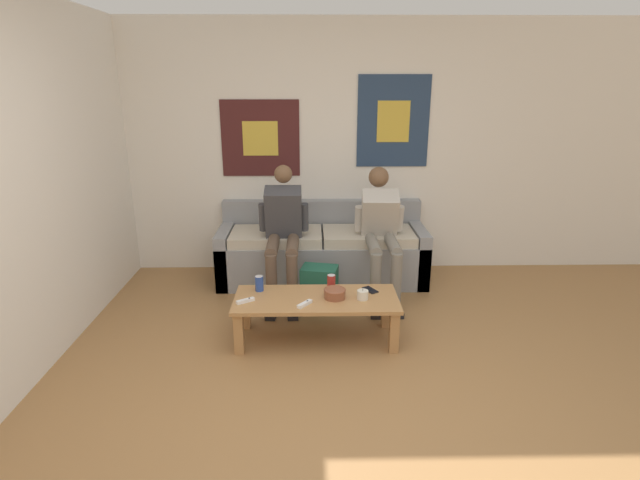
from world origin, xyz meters
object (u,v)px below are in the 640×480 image
at_px(backpack, 319,289).
at_px(pillar_candle, 363,295).
at_px(ceramic_bowl, 335,293).
at_px(cell_phone, 370,290).
at_px(coffee_table, 316,305).
at_px(couch, 322,252).
at_px(person_seated_teen, 381,227).
at_px(person_seated_adult, 283,228).
at_px(drink_can_red, 331,282).
at_px(game_controller_near_left, 305,304).
at_px(game_controller_near_right, 245,301).
at_px(drink_can_blue, 259,283).

relative_size(backpack, pillar_candle, 4.44).
relative_size(backpack, ceramic_bowl, 2.27).
bearing_deg(ceramic_bowl, backpack, 100.88).
xyz_separation_m(ceramic_bowl, cell_phone, (0.29, 0.14, -0.04)).
bearing_deg(coffee_table, couch, 86.61).
relative_size(person_seated_teen, backpack, 3.01).
height_order(person_seated_adult, pillar_candle, person_seated_adult).
xyz_separation_m(drink_can_red, cell_phone, (0.31, -0.03, -0.06)).
bearing_deg(pillar_candle, person_seated_teen, 74.65).
height_order(person_seated_teen, backpack, person_seated_teen).
distance_m(game_controller_near_left, cell_phone, 0.58).
bearing_deg(backpack, game_controller_near_left, -99.75).
bearing_deg(ceramic_bowl, pillar_candle, -6.70).
bearing_deg(ceramic_bowl, game_controller_near_right, -174.57).
bearing_deg(pillar_candle, drink_can_red, 140.89).
bearing_deg(ceramic_bowl, person_seated_teen, 62.82).
bearing_deg(pillar_candle, couch, 102.24).
bearing_deg(couch, person_seated_teen, -32.86).
distance_m(coffee_table, backpack, 0.58).
xyz_separation_m(person_seated_adult, person_seated_teen, (0.91, 0.04, -0.01)).
relative_size(person_seated_teen, cell_phone, 7.76).
bearing_deg(game_controller_near_left, coffee_table, 57.16).
height_order(person_seated_adult, cell_phone, person_seated_adult).
relative_size(ceramic_bowl, game_controller_near_right, 1.22).
bearing_deg(pillar_candle, backpack, 118.41).
bearing_deg(backpack, person_seated_adult, 136.41).
distance_m(person_seated_teen, game_controller_near_left, 1.29).
bearing_deg(cell_phone, game_controller_near_right, -168.29).
distance_m(ceramic_bowl, pillar_candle, 0.21).
bearing_deg(backpack, cell_phone, -47.44).
relative_size(person_seated_teen, game_controller_near_left, 8.80).
height_order(pillar_candle, drink_can_red, drink_can_red).
distance_m(person_seated_adult, cell_phone, 1.08).
xyz_separation_m(drink_can_blue, cell_phone, (0.89, -0.01, -0.06)).
distance_m(drink_can_blue, drink_can_red, 0.57).
distance_m(couch, drink_can_red, 1.11).
relative_size(couch, coffee_table, 1.63).
relative_size(pillar_candle, game_controller_near_right, 0.62).
xyz_separation_m(game_controller_near_left, game_controller_near_right, (-0.45, 0.06, 0.00)).
bearing_deg(person_seated_adult, game_controller_near_right, -104.35).
xyz_separation_m(person_seated_adult, cell_phone, (0.73, -0.75, -0.29)).
distance_m(backpack, pillar_candle, 0.71).
xyz_separation_m(ceramic_bowl, game_controller_near_right, (-0.68, -0.06, -0.03)).
xyz_separation_m(couch, ceramic_bowl, (0.07, -1.27, 0.11)).
xyz_separation_m(pillar_candle, drink_can_blue, (-0.81, 0.18, 0.03)).
bearing_deg(person_seated_teen, game_controller_near_left, -123.84).
xyz_separation_m(couch, person_seated_adult, (-0.37, -0.39, 0.37)).
distance_m(person_seated_teen, drink_can_blue, 1.34).
bearing_deg(person_seated_teen, game_controller_near_right, -139.47).
distance_m(couch, person_seated_adult, 0.65).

